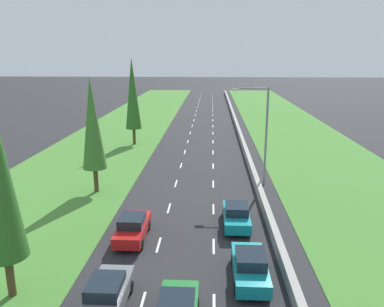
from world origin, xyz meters
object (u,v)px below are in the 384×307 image
teal_sedan_right_lane_third (236,215)px  street_light_mast (263,129)px  grey_sedan_left_lane (107,295)px  poplar_tree_second (92,124)px  poplar_tree_third (133,94)px  red_sedan_left_lane (133,227)px  teal_sedan_right_lane (250,266)px

teal_sedan_right_lane_third → street_light_mast: street_light_mast is taller
grey_sedan_left_lane → teal_sedan_right_lane_third: size_ratio=1.00×
poplar_tree_second → street_light_mast: bearing=11.1°
teal_sedan_right_lane_third → poplar_tree_third: poplar_tree_third is taller
grey_sedan_left_lane → street_light_mast: (9.44, 18.76, 4.42)m
grey_sedan_left_lane → poplar_tree_third: poplar_tree_third is taller
red_sedan_left_lane → poplar_tree_second: poplar_tree_second is taller
grey_sedan_left_lane → teal_sedan_right_lane: same height
teal_sedan_right_lane → street_light_mast: size_ratio=0.50×
poplar_tree_third → street_light_mast: size_ratio=1.27×
grey_sedan_left_lane → teal_sedan_right_lane_third: bearing=55.3°
grey_sedan_left_lane → teal_sedan_right_lane: size_ratio=1.00×
teal_sedan_right_lane_third → street_light_mast: (2.80, 9.17, 4.42)m
poplar_tree_third → street_light_mast: poplar_tree_third is taller
grey_sedan_left_lane → red_sedan_left_lane: same height
teal_sedan_right_lane_third → grey_sedan_left_lane: bearing=-124.7°
red_sedan_left_lane → street_light_mast: 15.68m
street_light_mast → poplar_tree_second: bearing=-168.9°
grey_sedan_left_lane → street_light_mast: 21.46m
poplar_tree_second → teal_sedan_right_lane_third: bearing=-28.0°
red_sedan_left_lane → teal_sedan_right_lane_third: bearing=18.7°
teal_sedan_right_lane_third → poplar_tree_third: bearing=116.2°
poplar_tree_second → poplar_tree_third: size_ratio=0.88×
street_light_mast → teal_sedan_right_lane_third: bearing=-106.9°
teal_sedan_right_lane → poplar_tree_second: (-12.19, 13.04, 5.24)m
red_sedan_left_lane → poplar_tree_third: 28.26m
grey_sedan_left_lane → red_sedan_left_lane: bearing=91.9°
teal_sedan_right_lane → grey_sedan_left_lane: bearing=-157.7°
poplar_tree_third → poplar_tree_second: bearing=-89.0°
poplar_tree_second → poplar_tree_third: (-0.31, 18.48, 0.70)m
teal_sedan_right_lane_third → poplar_tree_third: size_ratio=0.39×
teal_sedan_right_lane → street_light_mast: (2.47, 15.91, 4.42)m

